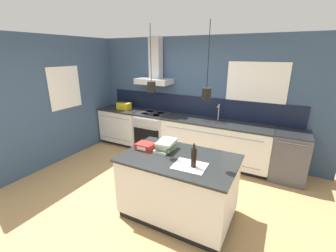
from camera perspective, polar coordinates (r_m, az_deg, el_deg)
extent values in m
plane|color=tan|center=(3.91, -5.13, -17.29)|extent=(16.00, 16.00, 0.00)
cube|color=#354C6B|center=(5.09, 6.97, 7.14)|extent=(5.60, 0.06, 2.60)
cube|color=black|center=(5.09, 6.73, 5.14)|extent=(4.42, 0.02, 0.43)
cube|color=white|center=(4.71, 21.41, 9.09)|extent=(1.12, 0.01, 0.96)
cube|color=black|center=(4.72, 21.42, 9.10)|extent=(1.04, 0.01, 0.88)
cube|color=#B5B5BA|center=(5.21, -3.58, 11.27)|extent=(0.80, 0.46, 0.12)
cube|color=#B5B5BA|center=(5.25, -3.16, 16.91)|extent=(0.26, 0.20, 0.90)
cylinder|color=black|center=(2.98, -4.42, 17.89)|extent=(0.01, 0.01, 0.70)
cylinder|color=black|center=(3.01, -4.22, 9.88)|extent=(0.11, 0.11, 0.14)
sphere|color=#F9D18C|center=(3.01, -4.22, 9.88)|extent=(0.06, 0.06, 0.06)
cylinder|color=black|center=(2.65, 10.26, 17.32)|extent=(0.01, 0.01, 0.73)
cylinder|color=black|center=(2.69, 9.74, 8.03)|extent=(0.11, 0.11, 0.14)
sphere|color=#F9D18C|center=(2.69, 9.74, 8.03)|extent=(0.06, 0.06, 0.06)
cube|color=#354C6B|center=(5.46, -23.42, 6.52)|extent=(0.06, 3.80, 2.60)
cube|color=white|center=(5.29, -24.71, 8.80)|extent=(0.01, 0.76, 0.88)
cube|color=black|center=(5.30, -24.76, 8.80)|extent=(0.01, 0.68, 0.80)
cube|color=black|center=(6.08, -10.95, -3.56)|extent=(1.02, 0.56, 0.09)
cube|color=silver|center=(5.92, -11.38, 0.31)|extent=(1.05, 0.62, 0.79)
cube|color=gray|center=(5.61, -13.56, 2.11)|extent=(0.93, 0.01, 0.01)
cube|color=gray|center=(5.78, -13.16, -3.13)|extent=(0.93, 0.01, 0.01)
cube|color=#232626|center=(5.81, -11.63, 4.16)|extent=(1.08, 0.64, 0.03)
cube|color=black|center=(5.04, 11.43, -8.33)|extent=(2.16, 0.56, 0.09)
cube|color=silver|center=(4.84, 11.65, -3.80)|extent=(2.22, 0.62, 0.79)
cube|color=gray|center=(4.46, 10.71, -1.87)|extent=(1.96, 0.01, 0.01)
cube|color=gray|center=(4.67, 10.32, -8.22)|extent=(1.96, 0.01, 0.01)
cube|color=#232626|center=(4.70, 11.96, 0.85)|extent=(2.25, 0.64, 0.03)
cube|color=#262628|center=(4.74, 12.14, 1.13)|extent=(0.48, 0.34, 0.01)
cylinder|color=#B5B5BA|center=(4.82, 12.70, 3.40)|extent=(0.02, 0.02, 0.32)
sphere|color=#B5B5BA|center=(4.78, 12.83, 5.25)|extent=(0.03, 0.03, 0.03)
cylinder|color=#B5B5BA|center=(4.73, 12.62, 4.88)|extent=(0.02, 0.12, 0.02)
cube|color=#B5B5BA|center=(5.42, -3.77, -1.58)|extent=(0.77, 0.62, 0.87)
cube|color=black|center=(5.18, -5.59, -2.99)|extent=(0.66, 0.02, 0.44)
cylinder|color=#B5B5BA|center=(5.09, -5.81, -0.65)|extent=(0.58, 0.02, 0.02)
cube|color=#B5B5BA|center=(5.04, -5.76, 1.45)|extent=(0.66, 0.02, 0.07)
cube|color=#2D2D30|center=(5.29, -3.87, 3.07)|extent=(0.77, 0.60, 0.04)
cylinder|color=black|center=(5.45, -4.67, 3.71)|extent=(0.17, 0.17, 0.00)
cylinder|color=black|center=(5.29, -1.83, 3.33)|extent=(0.17, 0.17, 0.00)
cylinder|color=black|center=(5.27, -5.93, 3.18)|extent=(0.17, 0.17, 0.00)
cylinder|color=black|center=(5.11, -3.03, 2.78)|extent=(0.17, 0.17, 0.00)
cube|color=#4C4C51|center=(4.71, 28.44, -6.88)|extent=(0.60, 0.62, 0.89)
cube|color=black|center=(4.55, 29.29, -1.65)|extent=(0.60, 0.62, 0.02)
cylinder|color=#4C4C51|center=(4.26, 29.14, -4.02)|extent=(0.45, 0.02, 0.02)
cube|color=black|center=(3.54, 2.54, -20.61)|extent=(1.45, 0.90, 0.09)
cube|color=silver|center=(3.28, 2.65, -14.62)|extent=(1.51, 0.94, 0.79)
cube|color=#232626|center=(3.08, 2.76, -8.19)|extent=(1.56, 0.99, 0.03)
cylinder|color=black|center=(2.79, 6.54, -8.08)|extent=(0.07, 0.07, 0.25)
cylinder|color=black|center=(2.73, 6.65, -5.23)|extent=(0.03, 0.03, 0.06)
cylinder|color=#262628|center=(2.72, 6.68, -4.61)|extent=(0.03, 0.03, 0.01)
cube|color=silver|center=(3.27, -0.74, -5.89)|extent=(0.21, 0.35, 0.04)
cube|color=#4C7F4C|center=(3.25, -0.45, -5.38)|extent=(0.25, 0.34, 0.03)
cube|color=silver|center=(3.24, -0.48, -4.77)|extent=(0.19, 0.30, 0.04)
cube|color=silver|center=(3.23, -0.42, -4.09)|extent=(0.25, 0.35, 0.04)
cube|color=red|center=(3.32, -5.81, -5.11)|extent=(0.25, 0.20, 0.09)
cube|color=white|center=(3.24, -6.82, -5.74)|extent=(0.15, 0.01, 0.04)
cube|color=silver|center=(2.86, 5.52, -10.03)|extent=(0.42, 0.34, 0.01)
cube|color=gold|center=(5.74, -11.12, 5.01)|extent=(0.34, 0.18, 0.16)
cylinder|color=black|center=(5.72, -11.18, 5.98)|extent=(0.20, 0.02, 0.02)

